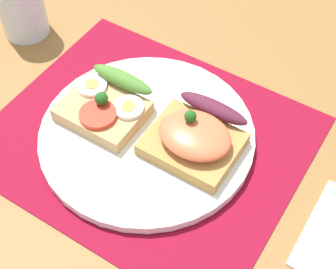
{
  "coord_description": "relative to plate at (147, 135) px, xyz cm",
  "views": [
    {
      "loc": [
        22.57,
        -31.06,
        49.26
      ],
      "look_at": [
        3.0,
        0.0,
        2.95
      ],
      "focal_mm": 54.79,
      "sensor_mm": 36.0,
      "label": 1
    }
  ],
  "objects": [
    {
      "name": "drinking_glass",
      "position": [
        -25.98,
        7.46,
        4.17
      ],
      "size": [
        6.49,
        6.49,
        10.09
      ],
      "primitive_type": "cylinder",
      "color": "silver",
      "rests_on": "ground_plane"
    },
    {
      "name": "ground_plane",
      "position": [
        0.0,
        0.0,
        -2.48
      ],
      "size": [
        120.0,
        90.0,
        3.2
      ],
      "primitive_type": "cube",
      "color": "olive"
    },
    {
      "name": "sandwich_egg_tomato",
      "position": [
        -5.84,
        -0.0,
        1.99
      ],
      "size": [
        9.82,
        9.27,
        4.01
      ],
      "color": "tan",
      "rests_on": "plate"
    },
    {
      "name": "plate",
      "position": [
        0.0,
        0.0,
        0.0
      ],
      "size": [
        25.94,
        25.94,
        1.15
      ],
      "primitive_type": "cylinder",
      "color": "white",
      "rests_on": "placemat"
    },
    {
      "name": "sandwich_salmon",
      "position": [
        5.98,
        1.24,
        2.47
      ],
      "size": [
        10.47,
        10.09,
        5.38
      ],
      "color": "#B78945",
      "rests_on": "plate"
    },
    {
      "name": "placemat",
      "position": [
        0.0,
        0.0,
        -0.73
      ],
      "size": [
        36.59,
        30.77,
        0.3
      ],
      "primitive_type": "cube",
      "color": "maroon",
      "rests_on": "ground_plane"
    }
  ]
}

